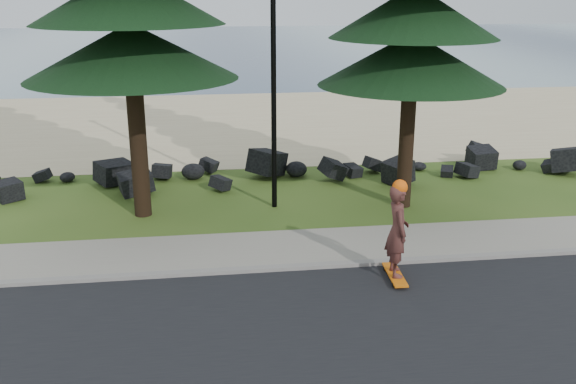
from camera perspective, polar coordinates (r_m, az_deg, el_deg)
name	(u,v)px	position (r m, az deg, el deg)	size (l,w,h in m)	color
ground	(290,253)	(14.58, 0.22, -5.42)	(160.00, 160.00, 0.00)	#345219
road	(329,364)	(10.65, 3.66, -14.97)	(160.00, 7.00, 0.02)	black
kerb	(296,267)	(13.74, 0.74, -6.71)	(160.00, 0.20, 0.10)	gray
sidewalk	(289,248)	(14.74, 0.12, -4.97)	(160.00, 2.00, 0.08)	gray
beach_sand	(245,122)	(28.40, -3.81, 6.24)	(160.00, 15.00, 0.01)	#C7B185
ocean	(219,46)	(64.53, -6.16, 12.82)	(160.00, 58.00, 0.01)	#384E6B
seawall_boulders	(266,181)	(19.80, -2.00, 1.00)	(60.00, 2.40, 1.10)	black
lamp_post	(273,53)	(16.63, -1.31, 12.28)	(0.25, 0.14, 8.14)	black
skateboarder	(397,231)	(13.09, 9.70, -3.44)	(0.49, 1.16, 2.13)	orange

